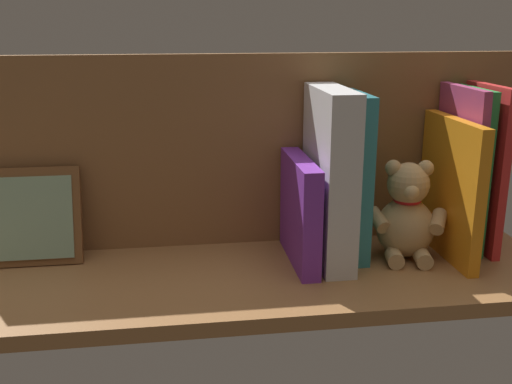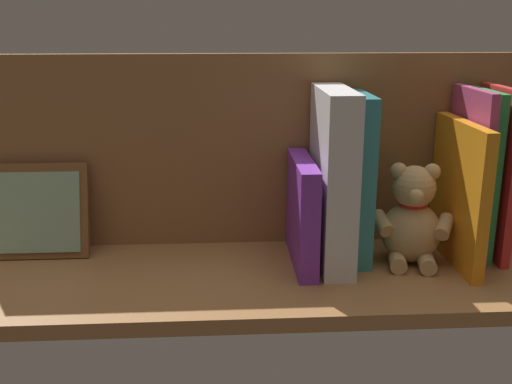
{
  "view_description": "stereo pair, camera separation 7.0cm",
  "coord_description": "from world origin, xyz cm",
  "px_view_note": "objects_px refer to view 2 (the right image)",
  "views": [
    {
      "loc": [
        12.14,
        83.68,
        37.06
      ],
      "look_at": [
        0.0,
        0.0,
        12.46
      ],
      "focal_mm": 42.36,
      "sensor_mm": 36.0,
      "label": 1
    },
    {
      "loc": [
        5.16,
        84.4,
        37.06
      ],
      "look_at": [
        0.0,
        0.0,
        12.46
      ],
      "focal_mm": 42.36,
      "sensor_mm": 36.0,
      "label": 2
    }
  ],
  "objects_px": {
    "book_0": "(495,173)",
    "teddy_bear": "(412,219)",
    "dictionary_thick_white": "(333,178)",
    "picture_frame_leaning": "(41,211)"
  },
  "relations": [
    {
      "from": "book_0",
      "to": "teddy_bear",
      "type": "relative_size",
      "value": 1.7
    },
    {
      "from": "teddy_bear",
      "to": "dictionary_thick_white",
      "type": "xyz_separation_m",
      "value": [
        0.12,
        -0.01,
        0.07
      ]
    },
    {
      "from": "picture_frame_leaning",
      "to": "book_0",
      "type": "bearing_deg",
      "value": 176.95
    },
    {
      "from": "book_0",
      "to": "dictionary_thick_white",
      "type": "distance_m",
      "value": 0.26
    },
    {
      "from": "teddy_bear",
      "to": "picture_frame_leaning",
      "type": "bearing_deg",
      "value": 4.4
    },
    {
      "from": "teddy_bear",
      "to": "picture_frame_leaning",
      "type": "relative_size",
      "value": 1.06
    },
    {
      "from": "dictionary_thick_white",
      "to": "book_0",
      "type": "bearing_deg",
      "value": -175.94
    },
    {
      "from": "book_0",
      "to": "teddy_bear",
      "type": "xyz_separation_m",
      "value": [
        0.14,
        0.03,
        -0.06
      ]
    },
    {
      "from": "teddy_bear",
      "to": "dictionary_thick_white",
      "type": "relative_size",
      "value": 0.59
    },
    {
      "from": "teddy_bear",
      "to": "book_0",
      "type": "bearing_deg",
      "value": -157.74
    }
  ]
}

